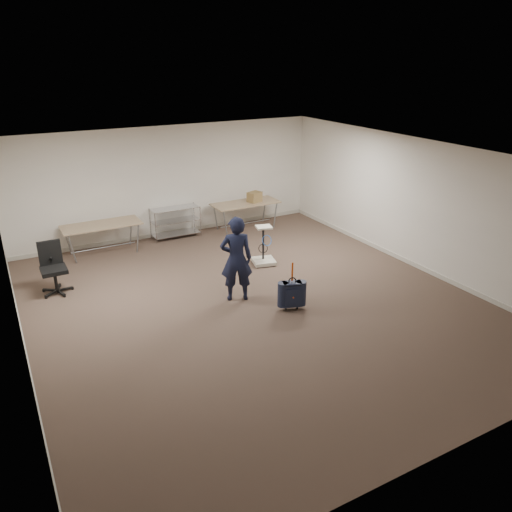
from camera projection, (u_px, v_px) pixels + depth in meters
ground at (253, 303)px, 9.52m from camera, size 9.00×9.00×0.00m
room_shell at (223, 274)px, 10.62m from camera, size 8.00×9.00×9.00m
folding_table_left at (101, 226)px, 11.63m from camera, size 1.80×0.75×0.73m
folding_table_right at (246, 204)px, 13.32m from camera, size 1.80×0.75×0.73m
wire_shelf at (175, 221)px, 12.77m from camera, size 1.22×0.47×0.80m
person at (236, 259)px, 9.37m from camera, size 0.71×0.58×1.67m
suitcase at (292, 294)px, 9.16m from camera, size 0.39×0.30×0.94m
office_chair at (55, 277)px, 9.85m from camera, size 0.62×0.62×1.03m
equipment_cart at (264, 254)px, 11.22m from camera, size 0.59×0.59×0.89m
cardboard_box at (255, 197)px, 13.33m from camera, size 0.42×0.36×0.27m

